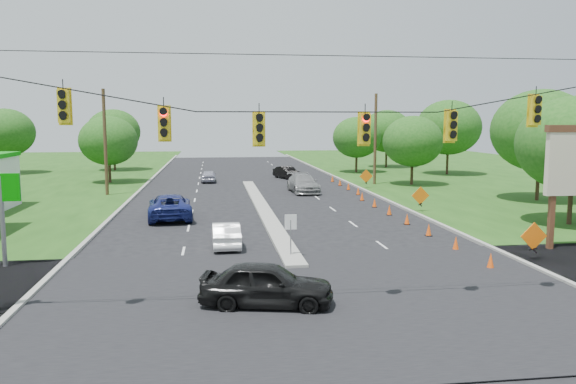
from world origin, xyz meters
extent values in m
plane|color=black|center=(0.00, 0.00, 0.00)|extent=(160.00, 160.00, 0.00)
cube|color=black|center=(0.00, 0.00, 0.00)|extent=(160.00, 14.00, 0.02)
cube|color=gray|center=(-10.10, 30.00, 0.00)|extent=(0.25, 110.00, 0.16)
cube|color=gray|center=(10.10, 30.00, 0.00)|extent=(0.25, 110.00, 0.16)
cube|color=gray|center=(0.00, 21.00, 0.00)|extent=(1.00, 34.00, 0.18)
cylinder|color=gray|center=(0.00, 6.00, 0.90)|extent=(0.06, 0.06, 1.80)
cube|color=white|center=(0.00, 6.00, 1.70)|extent=(0.55, 0.04, 0.70)
cylinder|color=black|center=(0.00, -1.00, 7.00)|extent=(24.00, 0.04, 0.04)
cube|color=yellow|center=(-8.00, -1.00, 6.75)|extent=(0.34, 0.24, 1.00)
cube|color=yellow|center=(-5.00, -1.00, 6.22)|extent=(0.34, 0.24, 1.00)
cube|color=yellow|center=(-2.00, -1.00, 6.05)|extent=(0.34, 0.24, 1.00)
cube|color=yellow|center=(1.50, -1.00, 6.05)|extent=(0.34, 0.24, 1.00)
cube|color=yellow|center=(4.50, -1.00, 6.14)|extent=(0.34, 0.24, 1.00)
cube|color=yellow|center=(7.50, -1.00, 6.66)|extent=(0.34, 0.24, 1.00)
cylinder|color=#422D1C|center=(-12.50, 30.00, 4.50)|extent=(0.28, 0.28, 9.00)
cylinder|color=#422D1C|center=(12.50, 35.00, 4.50)|extent=(0.28, 0.28, 9.00)
cylinder|color=gray|center=(-12.50, 6.00, 2.00)|extent=(0.20, 0.20, 4.00)
cube|color=#008603|center=(-12.50, 6.00, 3.50)|extent=(1.60, 0.15, 1.20)
cube|color=#59331E|center=(12.90, 6.00, 2.20)|extent=(0.25, 0.25, 4.40)
cube|color=beige|center=(14.00, 6.00, 4.30)|extent=(3.00, 0.35, 3.20)
cone|color=#F4510F|center=(8.26, 3.00, 0.35)|extent=(0.32, 0.32, 0.70)
cone|color=#F4510F|center=(8.26, 6.50, 0.35)|extent=(0.32, 0.32, 0.70)
cone|color=#F4510F|center=(8.26, 10.00, 0.35)|extent=(0.32, 0.32, 0.70)
cone|color=#F4510F|center=(8.26, 13.50, 0.35)|extent=(0.32, 0.32, 0.70)
cone|color=#F4510F|center=(8.26, 17.00, 0.35)|extent=(0.32, 0.32, 0.70)
cone|color=#F4510F|center=(8.26, 20.50, 0.35)|extent=(0.32, 0.32, 0.70)
cone|color=#F4510F|center=(8.26, 24.00, 0.35)|extent=(0.32, 0.32, 0.70)
cone|color=#F4510F|center=(8.86, 27.50, 0.35)|extent=(0.32, 0.32, 0.70)
cone|color=#F4510F|center=(8.86, 31.00, 0.35)|extent=(0.32, 0.32, 0.70)
cone|color=#F4510F|center=(8.86, 34.50, 0.35)|extent=(0.32, 0.32, 0.70)
cone|color=#F4510F|center=(8.86, 38.00, 0.35)|extent=(0.32, 0.32, 0.70)
cube|color=black|center=(10.80, 4.00, 0.55)|extent=(0.06, 0.58, 0.26)
cube|color=black|center=(10.80, 4.00, 0.55)|extent=(0.06, 0.58, 0.26)
cube|color=orange|center=(10.80, 4.00, 1.15)|extent=(1.27, 0.05, 1.27)
cube|color=black|center=(10.80, 18.00, 0.55)|extent=(0.06, 0.58, 0.26)
cube|color=black|center=(10.80, 18.00, 0.55)|extent=(0.06, 0.58, 0.26)
cube|color=orange|center=(10.80, 18.00, 1.15)|extent=(1.27, 0.05, 1.27)
cube|color=black|center=(10.80, 32.00, 0.55)|extent=(0.06, 0.58, 0.26)
cube|color=black|center=(10.80, 32.00, 0.55)|extent=(0.06, 0.58, 0.26)
cube|color=orange|center=(10.80, 32.00, 1.15)|extent=(1.27, 0.05, 1.27)
cylinder|color=black|center=(-28.00, 52.00, 1.44)|extent=(0.28, 0.28, 2.88)
ellipsoid|color=#194C14|center=(-28.00, 52.00, 4.96)|extent=(6.72, 6.72, 5.76)
cylinder|color=black|center=(-14.00, 40.00, 1.26)|extent=(0.28, 0.28, 2.52)
ellipsoid|color=#194C14|center=(-14.00, 40.00, 4.34)|extent=(5.88, 5.88, 5.04)
cylinder|color=black|center=(-16.00, 55.00, 1.44)|extent=(0.28, 0.28, 2.88)
ellipsoid|color=#194C14|center=(-16.00, 55.00, 4.96)|extent=(6.72, 6.72, 5.76)
cylinder|color=black|center=(18.00, 12.00, 1.44)|extent=(0.28, 0.28, 2.88)
ellipsoid|color=#194C14|center=(18.00, 12.00, 4.96)|extent=(6.72, 6.72, 5.76)
cylinder|color=black|center=(22.00, 22.00, 1.62)|extent=(0.28, 0.28, 3.24)
ellipsoid|color=#194C14|center=(22.00, 22.00, 5.58)|extent=(7.56, 7.56, 6.48)
cylinder|color=black|center=(16.00, 34.00, 1.26)|extent=(0.28, 0.28, 2.52)
ellipsoid|color=#194C14|center=(16.00, 34.00, 4.34)|extent=(5.88, 5.88, 5.04)
cylinder|color=black|center=(24.00, 44.00, 1.62)|extent=(0.28, 0.28, 3.24)
ellipsoid|color=#194C14|center=(24.00, 44.00, 5.58)|extent=(7.56, 7.56, 6.48)
cylinder|color=black|center=(20.00, 55.00, 1.44)|extent=(0.28, 0.28, 2.88)
ellipsoid|color=#194C14|center=(20.00, 55.00, 4.96)|extent=(6.72, 6.72, 5.76)
cylinder|color=black|center=(14.00, 48.00, 1.26)|extent=(0.28, 0.28, 2.52)
ellipsoid|color=#194C14|center=(14.00, 48.00, 4.34)|extent=(5.88, 5.88, 5.04)
imported|color=black|center=(-1.75, -0.62, 0.77)|extent=(4.82, 2.72, 1.55)
imported|color=white|center=(-2.92, 8.73, 0.64)|extent=(1.44, 3.89, 1.27)
imported|color=navy|center=(-6.31, 17.54, 0.81)|extent=(3.13, 6.01, 1.62)
imported|color=gray|center=(4.42, 29.78, 0.81)|extent=(2.52, 5.65, 1.61)
imported|color=#9C9CAD|center=(-3.98, 39.49, 0.63)|extent=(1.52, 3.71, 1.26)
imported|color=black|center=(4.58, 42.02, 0.67)|extent=(2.89, 4.32, 1.35)
camera|label=1|loc=(-3.49, -19.13, 6.30)|focal=35.00mm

